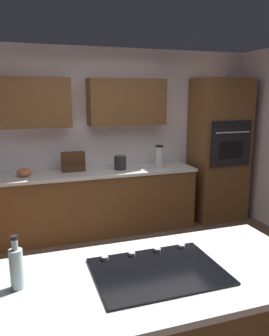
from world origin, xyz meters
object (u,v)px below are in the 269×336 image
(wall_oven, at_px, (219,150))
(spice_rack, at_px, (73,162))
(oil_bottle, at_px, (17,267))
(blender, at_px, (159,158))
(kettle, at_px, (120,163))
(cooktop, at_px, (158,270))
(mixing_bowl, at_px, (24,172))

(wall_oven, xyz_separation_m, spice_rack, (2.25, -0.08, -0.06))
(spice_rack, height_order, oil_bottle, oil_bottle)
(oil_bottle, bearing_deg, spice_rack, -104.51)
(blender, distance_m, kettle, 0.60)
(cooktop, bearing_deg, kettle, -101.70)
(spice_rack, xyz_separation_m, kettle, (-0.65, 0.08, -0.04))
(blender, bearing_deg, kettle, -0.00)
(mixing_bowl, relative_size, oil_bottle, 0.66)
(mixing_bowl, bearing_deg, cooktop, 104.39)
(cooktop, bearing_deg, wall_oven, -127.91)
(wall_oven, relative_size, cooktop, 2.87)
(wall_oven, relative_size, mixing_bowl, 10.91)
(cooktop, distance_m, kettle, 2.86)
(cooktop, relative_size, kettle, 3.92)
(kettle, bearing_deg, wall_oven, 179.89)
(blender, bearing_deg, oil_bottle, 54.02)
(mixing_bowl, xyz_separation_m, oil_bottle, (0.07, 2.72, 0.07))
(cooktop, distance_m, oil_bottle, 0.81)
(wall_oven, xyz_separation_m, kettle, (1.60, -0.00, -0.10))
(wall_oven, distance_m, cooktop, 3.55)
(cooktop, bearing_deg, mixing_bowl, -75.61)
(blender, distance_m, oil_bottle, 3.36)
(spice_rack, bearing_deg, mixing_bowl, 7.07)
(mixing_bowl, height_order, kettle, kettle)
(oil_bottle, bearing_deg, cooktop, 173.94)
(wall_oven, relative_size, oil_bottle, 7.16)
(blender, xyz_separation_m, mixing_bowl, (1.90, -0.00, -0.08))
(wall_oven, relative_size, blender, 6.84)
(mixing_bowl, bearing_deg, kettle, 180.00)
(wall_oven, relative_size, kettle, 11.26)
(blender, relative_size, oil_bottle, 1.05)
(wall_oven, xyz_separation_m, blender, (1.00, -0.00, -0.06))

